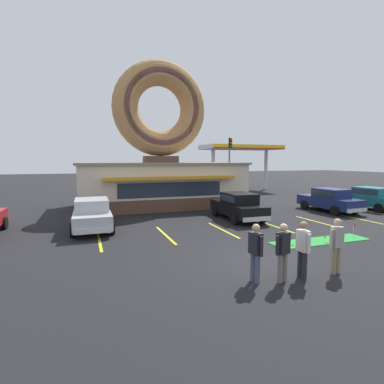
{
  "coord_description": "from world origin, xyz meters",
  "views": [
    {
      "loc": [
        -5.73,
        -8.51,
        3.51
      ],
      "look_at": [
        -0.87,
        5.0,
        2.0
      ],
      "focal_mm": 28.0,
      "sensor_mm": 36.0,
      "label": 1
    }
  ],
  "objects_px": {
    "pedestrian_hooded_kid": "(255,250)",
    "car_black": "(238,205)",
    "golf_ball": "(308,243)",
    "car_navy": "(330,199)",
    "pedestrian_clipboard_woman": "(283,250)",
    "traffic_light_pole": "(230,159)",
    "pedestrian_blue_sweater_man": "(303,247)",
    "trash_bin": "(235,201)",
    "car_silver": "(92,213)",
    "putting_flag_pin": "(354,227)",
    "car_teal": "(370,197)",
    "pedestrian_leather_jacket_man": "(337,243)"
  },
  "relations": [
    {
      "from": "car_navy",
      "to": "traffic_light_pole",
      "type": "xyz_separation_m",
      "value": [
        -2.18,
        10.93,
        2.84
      ]
    },
    {
      "from": "car_silver",
      "to": "trash_bin",
      "type": "xyz_separation_m",
      "value": [
        10.29,
        4.07,
        -0.37
      ]
    },
    {
      "from": "car_navy",
      "to": "trash_bin",
      "type": "xyz_separation_m",
      "value": [
        -5.3,
        3.85,
        -0.37
      ]
    },
    {
      "from": "car_black",
      "to": "car_teal",
      "type": "height_order",
      "value": "same"
    },
    {
      "from": "golf_ball",
      "to": "pedestrian_leather_jacket_man",
      "type": "xyz_separation_m",
      "value": [
        -1.53,
        -3.01,
        0.92
      ]
    },
    {
      "from": "car_navy",
      "to": "pedestrian_clipboard_woman",
      "type": "bearing_deg",
      "value": -139.47
    },
    {
      "from": "car_teal",
      "to": "traffic_light_pole",
      "type": "bearing_deg",
      "value": 117.06
    },
    {
      "from": "car_teal",
      "to": "pedestrian_blue_sweater_man",
      "type": "bearing_deg",
      "value": -146.55
    },
    {
      "from": "pedestrian_blue_sweater_man",
      "to": "pedestrian_hooded_kid",
      "type": "distance_m",
      "value": 1.46
    },
    {
      "from": "golf_ball",
      "to": "car_silver",
      "type": "bearing_deg",
      "value": 145.6
    },
    {
      "from": "pedestrian_hooded_kid",
      "to": "pedestrian_leather_jacket_man",
      "type": "xyz_separation_m",
      "value": [
        2.73,
        -0.26,
        0.01
      ]
    },
    {
      "from": "car_teal",
      "to": "traffic_light_pole",
      "type": "relative_size",
      "value": 0.8
    },
    {
      "from": "car_black",
      "to": "pedestrian_clipboard_woman",
      "type": "relative_size",
      "value": 2.67
    },
    {
      "from": "car_black",
      "to": "pedestrian_clipboard_woman",
      "type": "xyz_separation_m",
      "value": [
        -3.29,
        -8.71,
        0.09
      ]
    },
    {
      "from": "car_teal",
      "to": "pedestrian_hooded_kid",
      "type": "height_order",
      "value": "pedestrian_hooded_kid"
    },
    {
      "from": "traffic_light_pole",
      "to": "golf_ball",
      "type": "bearing_deg",
      "value": -106.08
    },
    {
      "from": "pedestrian_clipboard_woman",
      "to": "trash_bin",
      "type": "xyz_separation_m",
      "value": [
        5.28,
        12.89,
        -0.46
      ]
    },
    {
      "from": "golf_ball",
      "to": "pedestrian_leather_jacket_man",
      "type": "distance_m",
      "value": 3.5
    },
    {
      "from": "car_teal",
      "to": "putting_flag_pin",
      "type": "bearing_deg",
      "value": -144.12
    },
    {
      "from": "pedestrian_leather_jacket_man",
      "to": "pedestrian_clipboard_woman",
      "type": "xyz_separation_m",
      "value": [
        -1.97,
        0.01,
        -0.01
      ]
    },
    {
      "from": "golf_ball",
      "to": "car_navy",
      "type": "xyz_separation_m",
      "value": [
        7.07,
        6.05,
        0.82
      ]
    },
    {
      "from": "car_navy",
      "to": "traffic_light_pole",
      "type": "relative_size",
      "value": 0.8
    },
    {
      "from": "traffic_light_pole",
      "to": "pedestrian_blue_sweater_man",
      "type": "bearing_deg",
      "value": -111.1
    },
    {
      "from": "car_silver",
      "to": "pedestrian_leather_jacket_man",
      "type": "distance_m",
      "value": 11.27
    },
    {
      "from": "car_silver",
      "to": "pedestrian_hooded_kid",
      "type": "height_order",
      "value": "pedestrian_hooded_kid"
    },
    {
      "from": "pedestrian_hooded_kid",
      "to": "car_black",
      "type": "bearing_deg",
      "value": 64.47
    },
    {
      "from": "pedestrian_clipboard_woman",
      "to": "trash_bin",
      "type": "bearing_deg",
      "value": 67.74
    },
    {
      "from": "pedestrian_clipboard_woman",
      "to": "traffic_light_pole",
      "type": "xyz_separation_m",
      "value": [
        8.4,
        19.97,
        2.75
      ]
    },
    {
      "from": "golf_ball",
      "to": "car_black",
      "type": "distance_m",
      "value": 5.78
    },
    {
      "from": "car_navy",
      "to": "car_teal",
      "type": "bearing_deg",
      "value": -3.4
    },
    {
      "from": "putting_flag_pin",
      "to": "trash_bin",
      "type": "distance_m",
      "value": 9.7
    },
    {
      "from": "car_black",
      "to": "trash_bin",
      "type": "height_order",
      "value": "car_black"
    },
    {
      "from": "car_navy",
      "to": "pedestrian_blue_sweater_man",
      "type": "height_order",
      "value": "pedestrian_blue_sweater_man"
    },
    {
      "from": "car_navy",
      "to": "car_black",
      "type": "distance_m",
      "value": 7.3
    },
    {
      "from": "car_black",
      "to": "trash_bin",
      "type": "xyz_separation_m",
      "value": [
        1.99,
        4.18,
        -0.37
      ]
    },
    {
      "from": "pedestrian_leather_jacket_man",
      "to": "trash_bin",
      "type": "relative_size",
      "value": 1.78
    },
    {
      "from": "car_navy",
      "to": "car_black",
      "type": "height_order",
      "value": "same"
    },
    {
      "from": "putting_flag_pin",
      "to": "pedestrian_blue_sweater_man",
      "type": "xyz_separation_m",
      "value": [
        -5.7,
        -3.28,
        0.53
      ]
    },
    {
      "from": "car_black",
      "to": "pedestrian_blue_sweater_man",
      "type": "xyz_separation_m",
      "value": [
        -2.61,
        -8.74,
        0.1
      ]
    },
    {
      "from": "pedestrian_blue_sweater_man",
      "to": "trash_bin",
      "type": "xyz_separation_m",
      "value": [
        4.59,
        12.92,
        -0.47
      ]
    },
    {
      "from": "car_navy",
      "to": "trash_bin",
      "type": "height_order",
      "value": "car_navy"
    },
    {
      "from": "putting_flag_pin",
      "to": "car_teal",
      "type": "distance_m",
      "value": 9.52
    },
    {
      "from": "pedestrian_blue_sweater_man",
      "to": "car_navy",
      "type": "bearing_deg",
      "value": 42.51
    },
    {
      "from": "golf_ball",
      "to": "pedestrian_blue_sweater_man",
      "type": "relative_size",
      "value": 0.02
    },
    {
      "from": "pedestrian_hooded_kid",
      "to": "traffic_light_pole",
      "type": "height_order",
      "value": "traffic_light_pole"
    },
    {
      "from": "pedestrian_blue_sweater_man",
      "to": "trash_bin",
      "type": "height_order",
      "value": "pedestrian_blue_sweater_man"
    },
    {
      "from": "car_teal",
      "to": "pedestrian_clipboard_woman",
      "type": "xyz_separation_m",
      "value": [
        -14.09,
        -8.83,
        0.09
      ]
    },
    {
      "from": "car_black",
      "to": "pedestrian_leather_jacket_man",
      "type": "bearing_deg",
      "value": -98.57
    },
    {
      "from": "golf_ball",
      "to": "pedestrian_hooded_kid",
      "type": "relative_size",
      "value": 0.02
    },
    {
      "from": "car_silver",
      "to": "car_teal",
      "type": "relative_size",
      "value": 0.98
    }
  ]
}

